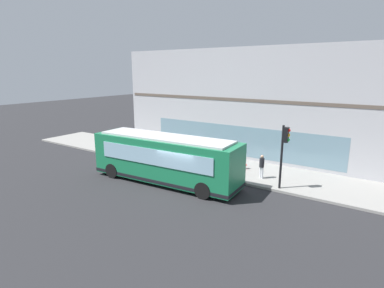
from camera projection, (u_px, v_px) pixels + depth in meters
ground at (184, 188)px, 19.02m from camera, size 120.00×120.00×0.00m
sidewalk_curb at (223, 167)px, 23.11m from camera, size 4.97×40.00×0.15m
building_corner at (260, 101)px, 27.53m from camera, size 8.53×23.00×8.88m
city_bus_nearside at (165, 159)px, 19.79m from camera, size 3.12×10.17×3.07m
traffic_light_near_corner at (284, 145)px, 17.99m from camera, size 0.32×0.49×3.87m
fire_hydrant at (244, 164)px, 22.27m from camera, size 0.35×0.35×0.74m
pedestrian_by_light_pole at (206, 157)px, 22.09m from camera, size 0.32×0.32×1.58m
pedestrian_near_building_entrance at (220, 152)px, 23.15m from camera, size 0.32×0.32×1.73m
pedestrian_near_hydrant at (262, 165)px, 20.20m from camera, size 0.32×0.32×1.59m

